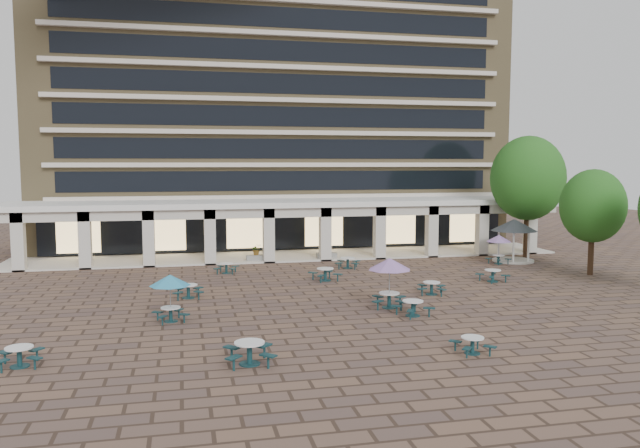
{
  "coord_description": "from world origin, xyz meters",
  "views": [
    {
      "loc": [
        -8.18,
        -32.43,
        7.28
      ],
      "look_at": [
        -0.35,
        3.0,
        3.7
      ],
      "focal_mm": 35.0,
      "sensor_mm": 36.0,
      "label": 1
    }
  ],
  "objects_px": {
    "picnic_table_0": "(19,355)",
    "planter_left": "(257,254)",
    "planter_right": "(327,252)",
    "picnic_table_1": "(250,351)",
    "picnic_table_2": "(472,344)",
    "gazebo": "(514,230)"
  },
  "relations": [
    {
      "from": "gazebo",
      "to": "planter_left",
      "type": "distance_m",
      "value": 19.04
    },
    {
      "from": "picnic_table_0",
      "to": "gazebo",
      "type": "distance_m",
      "value": 34.62
    },
    {
      "from": "picnic_table_1",
      "to": "picnic_table_2",
      "type": "distance_m",
      "value": 8.48
    },
    {
      "from": "picnic_table_0",
      "to": "picnic_table_1",
      "type": "relative_size",
      "value": 0.95
    },
    {
      "from": "picnic_table_2",
      "to": "planter_left",
      "type": "distance_m",
      "value": 24.52
    },
    {
      "from": "picnic_table_0",
      "to": "picnic_table_1",
      "type": "xyz_separation_m",
      "value": [
        8.07,
        -1.5,
        0.06
      ]
    },
    {
      "from": "picnic_table_0",
      "to": "picnic_table_2",
      "type": "distance_m",
      "value": 16.65
    },
    {
      "from": "picnic_table_1",
      "to": "gazebo",
      "type": "bearing_deg",
      "value": 42.95
    },
    {
      "from": "picnic_table_0",
      "to": "planter_left",
      "type": "relative_size",
      "value": 1.19
    },
    {
      "from": "gazebo",
      "to": "picnic_table_1",
      "type": "bearing_deg",
      "value": -137.97
    },
    {
      "from": "picnic_table_1",
      "to": "picnic_table_2",
      "type": "bearing_deg",
      "value": -2.91
    },
    {
      "from": "picnic_table_0",
      "to": "planter_right",
      "type": "xyz_separation_m",
      "value": [
        16.34,
        21.83,
        0.13
      ]
    },
    {
      "from": "picnic_table_2",
      "to": "planter_left",
      "type": "height_order",
      "value": "planter_left"
    },
    {
      "from": "picnic_table_0",
      "to": "gazebo",
      "type": "bearing_deg",
      "value": 23.06
    },
    {
      "from": "picnic_table_0",
      "to": "picnic_table_1",
      "type": "height_order",
      "value": "picnic_table_1"
    },
    {
      "from": "picnic_table_0",
      "to": "planter_left",
      "type": "bearing_deg",
      "value": 55.06
    },
    {
      "from": "picnic_table_2",
      "to": "planter_right",
      "type": "distance_m",
      "value": 23.9
    },
    {
      "from": "picnic_table_1",
      "to": "picnic_table_2",
      "type": "height_order",
      "value": "picnic_table_1"
    },
    {
      "from": "picnic_table_2",
      "to": "gazebo",
      "type": "relative_size",
      "value": 0.45
    },
    {
      "from": "planter_right",
      "to": "picnic_table_2",
      "type": "bearing_deg",
      "value": -89.56
    },
    {
      "from": "gazebo",
      "to": "picnic_table_2",
      "type": "bearing_deg",
      "value": -123.19
    },
    {
      "from": "planter_right",
      "to": "gazebo",
      "type": "bearing_deg",
      "value": -16.58
    }
  ]
}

